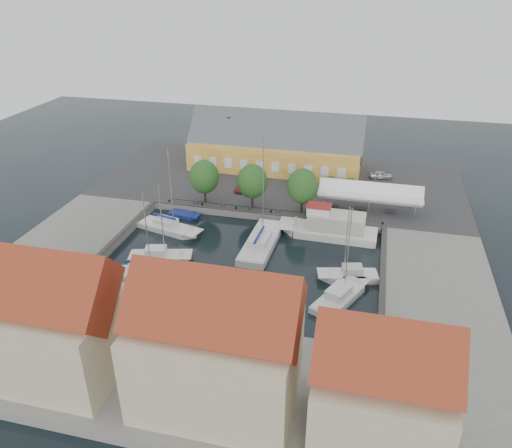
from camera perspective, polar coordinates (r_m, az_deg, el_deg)
The scene contains 21 objects.
ground at distance 60.36m, azimuth -1.36°, elevation -3.81°, with size 140.00×140.00×0.00m, color black.
north_quay at distance 80.21m, azimuth 2.90°, elevation 4.78°, with size 56.00×26.00×1.00m, color #2D2D30.
west_quay at distance 67.10m, azimuth -20.30°, elevation -1.75°, with size 12.00×24.00×1.00m, color slate.
east_quay at distance 57.44m, azimuth 19.96°, elevation -6.85°, with size 12.00×24.00×1.00m, color slate.
south_bank at distance 44.27m, azimuth -8.72°, elevation -16.96°, with size 56.00×14.00×1.00m, color slate.
quay_edge_fittings at distance 63.82m, azimuth -0.25°, elevation -0.85°, with size 56.00×24.72×0.40m.
warehouse at distance 84.23m, azimuth 1.92°, elevation 8.77°, with size 28.56×14.00×9.55m.
tent_canopy at distance 69.97m, azimuth 12.92°, elevation 3.44°, with size 14.00×4.00×2.83m.
quay_trees at distance 69.00m, azimuth -0.43°, elevation 4.90°, with size 18.20×4.20×6.30m.
car_silver at distance 82.51m, azimuth 14.12°, elevation 5.46°, with size 1.44×3.58×1.22m, color #B9BCC1.
car_red at distance 75.78m, azimuth -1.52°, elevation 4.33°, with size 1.30×3.72×1.23m, color #5B141D.
center_sailboat at distance 62.22m, azimuth 0.52°, elevation -2.38°, with size 3.63×11.37×15.06m.
trawler at distance 65.25m, azimuth 8.58°, elevation -0.56°, with size 13.12×4.16×5.00m.
east_boat_b at distance 57.19m, azimuth 10.61°, elevation -5.95°, with size 7.07×3.71×9.53m.
east_boat_c at distance 53.68m, azimuth 9.55°, elevation -8.30°, with size 5.95×8.76×10.89m.
west_boat_a at distance 67.24m, azimuth -9.97°, elevation -0.51°, with size 9.46×4.77×12.09m.
west_boat_c at distance 60.83m, azimuth -11.04°, elevation -3.81°, with size 7.82×4.19×10.32m.
west_boat_d at distance 58.16m, azimuth -12.65°, elevation -5.55°, with size 8.22×4.61×10.74m.
launch_sw at distance 57.68m, azimuth -17.05°, elevation -6.68°, with size 4.51×3.34×0.98m.
launch_nw at distance 70.79m, azimuth -8.24°, elevation 0.95°, with size 4.74×2.41×0.88m.
townhouses at distance 38.58m, azimuth -7.80°, elevation -14.09°, with size 36.30×8.50×12.00m.
Camera 1 is at (13.67, -49.84, 31.17)m, focal length 35.00 mm.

